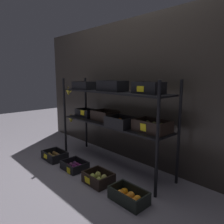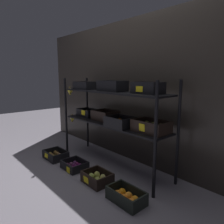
{
  "view_description": "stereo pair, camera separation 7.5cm",
  "coord_description": "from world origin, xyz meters",
  "px_view_note": "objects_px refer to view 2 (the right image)",
  "views": [
    {
      "loc": [
        1.9,
        -1.78,
        1.16
      ],
      "look_at": [
        0.0,
        0.0,
        0.71
      ],
      "focal_mm": 33.84,
      "sensor_mm": 36.0,
      "label": 1
    },
    {
      "loc": [
        1.95,
        -1.72,
        1.16
      ],
      "look_at": [
        0.0,
        0.0,
        0.71
      ],
      "focal_mm": 33.84,
      "sensor_mm": 36.0,
      "label": 2
    }
  ],
  "objects_px": {
    "display_rack": "(113,108)",
    "crate_ground_plum": "(75,166)",
    "crate_ground_orange": "(126,197)",
    "crate_ground_kiwi": "(56,156)",
    "crate_ground_pear": "(97,178)"
  },
  "relations": [
    {
      "from": "crate_ground_plum",
      "to": "crate_ground_pear",
      "type": "height_order",
      "value": "crate_ground_pear"
    },
    {
      "from": "display_rack",
      "to": "crate_ground_kiwi",
      "type": "height_order",
      "value": "display_rack"
    },
    {
      "from": "crate_ground_kiwi",
      "to": "crate_ground_orange",
      "type": "relative_size",
      "value": 0.95
    },
    {
      "from": "crate_ground_kiwi",
      "to": "crate_ground_orange",
      "type": "height_order",
      "value": "crate_ground_orange"
    },
    {
      "from": "crate_ground_orange",
      "to": "crate_ground_kiwi",
      "type": "bearing_deg",
      "value": -179.54
    },
    {
      "from": "crate_ground_kiwi",
      "to": "crate_ground_orange",
      "type": "xyz_separation_m",
      "value": [
        1.39,
        0.01,
        0.0
      ]
    },
    {
      "from": "display_rack",
      "to": "crate_ground_plum",
      "type": "relative_size",
      "value": 5.84
    },
    {
      "from": "display_rack",
      "to": "crate_ground_plum",
      "type": "distance_m",
      "value": 0.87
    },
    {
      "from": "display_rack",
      "to": "crate_ground_orange",
      "type": "distance_m",
      "value": 1.08
    },
    {
      "from": "crate_ground_plum",
      "to": "crate_ground_pear",
      "type": "relative_size",
      "value": 1.0
    },
    {
      "from": "crate_ground_pear",
      "to": "crate_ground_kiwi",
      "type": "bearing_deg",
      "value": -178.52
    },
    {
      "from": "crate_ground_plum",
      "to": "crate_ground_orange",
      "type": "height_order",
      "value": "crate_ground_orange"
    },
    {
      "from": "crate_ground_plum",
      "to": "crate_ground_kiwi",
      "type": "bearing_deg",
      "value": -176.65
    },
    {
      "from": "display_rack",
      "to": "crate_ground_pear",
      "type": "distance_m",
      "value": 0.86
    },
    {
      "from": "crate_ground_orange",
      "to": "display_rack",
      "type": "bearing_deg",
      "value": 147.12
    }
  ]
}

